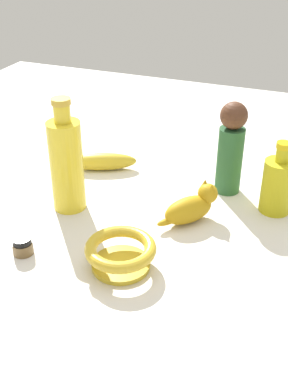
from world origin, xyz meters
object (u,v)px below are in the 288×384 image
bottle_tall (66,163)px  bottle_short (278,185)px  person_figure_adult (231,148)px  nail_polish_jar (23,246)px  banana (102,162)px  cat_figurine (192,206)px  bowl (121,252)px

bottle_tall → bottle_short: bottle_tall is taller
person_figure_adult → nail_polish_jar: person_figure_adult is taller
nail_polish_jar → banana: size_ratio=0.23×
cat_figurine → bottle_short: (-0.17, -0.11, 0.03)m
bottle_tall → bottle_short: bearing=-160.4°
bottle_short → nail_polish_jar: (0.45, 0.35, -0.05)m
cat_figurine → banana: cat_figurine is taller
bowl → bottle_tall: 0.27m
bottle_tall → banana: bearing=-87.0°
bottle_tall → nail_polish_jar: 0.21m
banana → cat_figurine: bearing=128.9°
bowl → banana: bowl is taller
bowl → banana: 0.41m
cat_figurine → person_figure_adult: bearing=-105.0°
bottle_short → banana: bearing=-4.7°
bottle_short → person_figure_adult: bearing=-22.3°
cat_figurine → banana: bearing=-27.0°
person_figure_adult → banana: person_figure_adult is taller
cat_figurine → bowl: bearing=68.6°
bottle_tall → cat_figurine: bearing=-170.2°
cat_figurine → bottle_short: size_ratio=0.77×
cat_figurine → bottle_short: bearing=-146.3°
nail_polish_jar → banana: bearing=-88.8°
nail_polish_jar → bottle_tall: bearing=-90.6°
bottle_tall → person_figure_adult: bearing=-147.2°
nail_polish_jar → bottle_short: bearing=-142.0°
bottle_short → banana: 0.46m
bowl → banana: size_ratio=0.76×
bottle_tall → person_figure_adult: size_ratio=1.16×
bottle_tall → bottle_short: size_ratio=1.55×
cat_figurine → nail_polish_jar: bearing=40.3°
person_figure_adult → cat_figurine: person_figure_adult is taller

